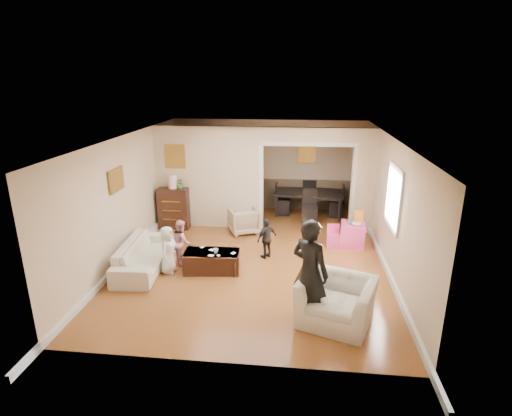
# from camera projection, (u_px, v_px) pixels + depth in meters

# --- Properties ---
(floor) EXTENTS (7.00, 7.00, 0.00)m
(floor) POSITION_uv_depth(u_px,v_px,m) (255.00, 256.00, 8.90)
(floor) COLOR #A25929
(floor) RESTS_ON ground
(partition_left) EXTENTS (2.75, 0.18, 2.60)m
(partition_left) POSITION_uv_depth(u_px,v_px,m) (209.00, 178.00, 10.34)
(partition_left) COLOR beige
(partition_left) RESTS_ON ground
(partition_right) EXTENTS (0.55, 0.18, 2.60)m
(partition_right) POSITION_uv_depth(u_px,v_px,m) (363.00, 182.00, 9.94)
(partition_right) COLOR beige
(partition_right) RESTS_ON ground
(partition_header) EXTENTS (2.22, 0.18, 0.35)m
(partition_header) POSITION_uv_depth(u_px,v_px,m) (309.00, 135.00, 9.73)
(partition_header) COLOR beige
(partition_header) RESTS_ON partition_right
(window_pane) EXTENTS (0.03, 0.95, 1.10)m
(window_pane) POSITION_uv_depth(u_px,v_px,m) (394.00, 198.00, 7.76)
(window_pane) COLOR white
(window_pane) RESTS_ON ground
(framed_art_partition) EXTENTS (0.45, 0.03, 0.55)m
(framed_art_partition) POSITION_uv_depth(u_px,v_px,m) (175.00, 156.00, 10.16)
(framed_art_partition) COLOR brown
(framed_art_partition) RESTS_ON partition_left
(framed_art_sofa_wall) EXTENTS (0.03, 0.55, 0.40)m
(framed_art_sofa_wall) POSITION_uv_depth(u_px,v_px,m) (116.00, 180.00, 8.05)
(framed_art_sofa_wall) COLOR brown
(framed_art_alcove) EXTENTS (0.45, 0.03, 0.55)m
(framed_art_alcove) POSITION_uv_depth(u_px,v_px,m) (307.00, 152.00, 11.51)
(framed_art_alcove) COLOR brown
(sofa) EXTENTS (0.91, 2.04, 0.58)m
(sofa) POSITION_uv_depth(u_px,v_px,m) (144.00, 255.00, 8.27)
(sofa) COLOR beige
(sofa) RESTS_ON ground
(armchair_back) EXTENTS (0.91, 0.92, 0.64)m
(armchair_back) POSITION_uv_depth(u_px,v_px,m) (243.00, 220.00, 10.17)
(armchair_back) COLOR tan
(armchair_back) RESTS_ON ground
(armchair_front) EXTENTS (1.40, 1.31, 0.74)m
(armchair_front) POSITION_uv_depth(u_px,v_px,m) (336.00, 301.00, 6.42)
(armchair_front) COLOR beige
(armchair_front) RESTS_ON ground
(dresser) EXTENTS (0.77, 0.43, 1.05)m
(dresser) POSITION_uv_depth(u_px,v_px,m) (174.00, 208.00, 10.46)
(dresser) COLOR #32180F
(dresser) RESTS_ON ground
(table_lamp) EXTENTS (0.22, 0.22, 0.36)m
(table_lamp) POSITION_uv_depth(u_px,v_px,m) (173.00, 181.00, 10.24)
(table_lamp) COLOR #F7E3CA
(table_lamp) RESTS_ON dresser
(potted_plant) EXTENTS (0.26, 0.23, 0.29)m
(potted_plant) POSITION_uv_depth(u_px,v_px,m) (180.00, 183.00, 10.23)
(potted_plant) COLOR #416D30
(potted_plant) RESTS_ON dresser
(coffee_table) EXTENTS (1.15, 0.67, 0.41)m
(coffee_table) POSITION_uv_depth(u_px,v_px,m) (212.00, 261.00, 8.18)
(coffee_table) COLOR #3D1F13
(coffee_table) RESTS_ON ground
(coffee_cup) EXTENTS (0.11, 0.11, 0.09)m
(coffee_cup) POSITION_uv_depth(u_px,v_px,m) (216.00, 251.00, 8.05)
(coffee_cup) COLOR silver
(coffee_cup) RESTS_ON coffee_table
(play_table) EXTENTS (0.62, 0.62, 0.53)m
(play_table) POSITION_uv_depth(u_px,v_px,m) (353.00, 234.00, 9.41)
(play_table) COLOR #FF439C
(play_table) RESTS_ON ground
(cereal_box) EXTENTS (0.21, 0.09, 0.30)m
(cereal_box) POSITION_uv_depth(u_px,v_px,m) (359.00, 216.00, 9.36)
(cereal_box) COLOR yellow
(cereal_box) RESTS_ON play_table
(cyan_cup) EXTENTS (0.08, 0.08, 0.08)m
(cyan_cup) POSITION_uv_depth(u_px,v_px,m) (349.00, 223.00, 9.28)
(cyan_cup) COLOR teal
(cyan_cup) RESTS_ON play_table
(toy_block) EXTENTS (0.09, 0.08, 0.05)m
(toy_block) POSITION_uv_depth(u_px,v_px,m) (348.00, 221.00, 9.44)
(toy_block) COLOR red
(toy_block) RESTS_ON play_table
(play_bowl) EXTENTS (0.26, 0.26, 0.06)m
(play_bowl) POSITION_uv_depth(u_px,v_px,m) (356.00, 225.00, 9.20)
(play_bowl) COLOR silver
(play_bowl) RESTS_ON play_table
(dining_table) EXTENTS (2.06, 1.35, 0.67)m
(dining_table) POSITION_uv_depth(u_px,v_px,m) (309.00, 204.00, 11.44)
(dining_table) COLOR black
(dining_table) RESTS_ON ground
(adult_person) EXTENTS (0.76, 0.71, 1.75)m
(adult_person) POSITION_uv_depth(u_px,v_px,m) (310.00, 272.00, 6.27)
(adult_person) COLOR black
(adult_person) RESTS_ON ground
(child_kneel_a) EXTENTS (0.34, 0.49, 0.97)m
(child_kneel_a) POSITION_uv_depth(u_px,v_px,m) (168.00, 250.00, 8.04)
(child_kneel_a) COLOR white
(child_kneel_a) RESTS_ON ground
(child_kneel_b) EXTENTS (0.53, 0.57, 0.95)m
(child_kneel_b) POSITION_uv_depth(u_px,v_px,m) (182.00, 242.00, 8.46)
(child_kneel_b) COLOR pink
(child_kneel_b) RESTS_ON ground
(child_toddler) EXTENTS (0.52, 0.53, 0.90)m
(child_toddler) POSITION_uv_depth(u_px,v_px,m) (267.00, 238.00, 8.71)
(child_toddler) COLOR black
(child_toddler) RESTS_ON ground
(craft_papers) EXTENTS (0.80, 0.50, 0.00)m
(craft_papers) POSITION_uv_depth(u_px,v_px,m) (215.00, 252.00, 8.10)
(craft_papers) COLOR white
(craft_papers) RESTS_ON coffee_table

